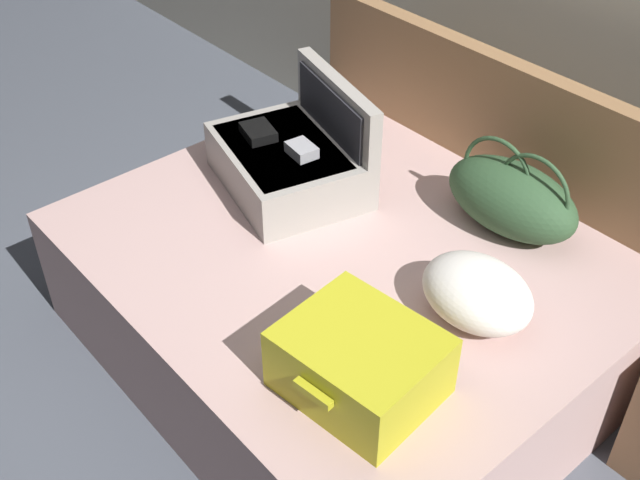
% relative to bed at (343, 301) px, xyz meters
% --- Properties ---
extents(ground_plane, '(12.00, 12.00, 0.00)m').
position_rel_bed_xyz_m(ground_plane, '(0.00, -0.40, -0.25)').
color(ground_plane, '#4C515B').
extents(bed, '(1.86, 1.53, 0.50)m').
position_rel_bed_xyz_m(bed, '(0.00, 0.00, 0.00)').
color(bed, '#BC9993').
rests_on(bed, ground).
extents(headboard, '(1.90, 0.08, 0.98)m').
position_rel_bed_xyz_m(headboard, '(0.00, 0.81, 0.24)').
color(headboard, olive).
rests_on(headboard, ground).
extents(hard_case_large, '(0.69, 0.60, 0.41)m').
position_rel_bed_xyz_m(hard_case_large, '(-0.43, 0.11, 0.38)').
color(hard_case_large, gray).
rests_on(hard_case_large, bed).
extents(hard_case_medium, '(0.46, 0.41, 0.21)m').
position_rel_bed_xyz_m(hard_case_medium, '(0.50, -0.40, 0.36)').
color(hard_case_medium, gold).
rests_on(hard_case_medium, bed).
extents(duffel_bag, '(0.53, 0.31, 0.34)m').
position_rel_bed_xyz_m(duffel_bag, '(0.29, 0.53, 0.39)').
color(duffel_bag, '#2D4C2D').
rests_on(duffel_bag, bed).
extents(pillow_near_headboard, '(0.38, 0.30, 0.19)m').
position_rel_bed_xyz_m(pillow_near_headboard, '(0.52, 0.09, 0.35)').
color(pillow_near_headboard, white).
rests_on(pillow_near_headboard, bed).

